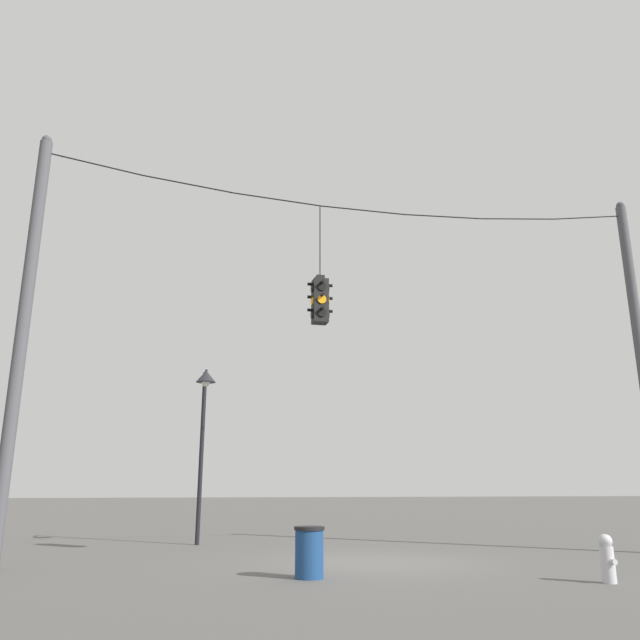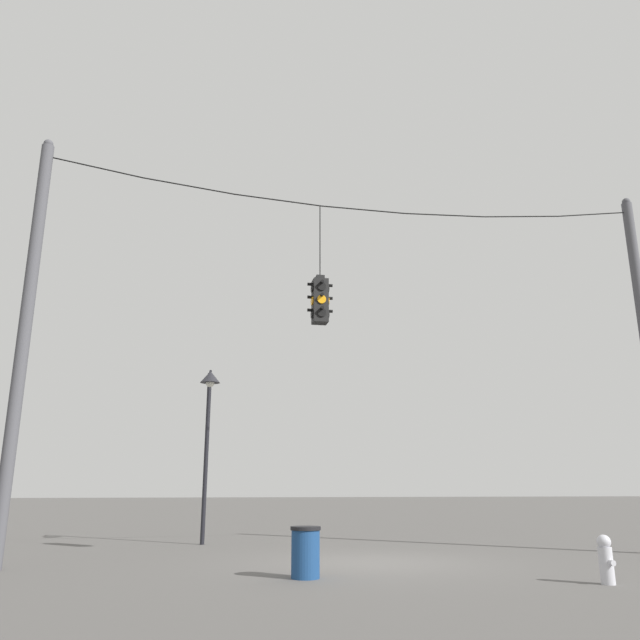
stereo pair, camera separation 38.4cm
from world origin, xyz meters
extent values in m
plane|color=#565451|center=(0.00, 0.00, 0.00)|extent=(200.00, 200.00, 0.00)
cylinder|color=#4C4C51|center=(-7.27, 0.19, 4.41)|extent=(0.26, 0.26, 8.83)
sphere|color=#4C4C51|center=(-7.27, 0.19, 8.88)|extent=(0.21, 0.21, 0.21)
sphere|color=#4C4C51|center=(7.27, 0.19, 8.88)|extent=(0.21, 0.21, 0.21)
cylinder|color=black|center=(-6.23, 0.19, 8.43)|extent=(2.08, 0.03, 0.33)
cylinder|color=black|center=(-4.15, 0.19, 8.17)|extent=(2.08, 0.03, 0.23)
cylinder|color=black|center=(-2.08, 0.19, 8.02)|extent=(2.08, 0.03, 0.13)
cylinder|color=black|center=(0.00, 0.19, 7.97)|extent=(2.08, 0.03, 0.03)
cylinder|color=black|center=(2.08, 0.19, 8.02)|extent=(2.08, 0.03, 0.13)
cylinder|color=black|center=(4.15, 0.19, 8.17)|extent=(2.08, 0.03, 0.23)
cylinder|color=black|center=(6.23, 0.19, 8.43)|extent=(2.08, 0.03, 0.33)
cube|color=black|center=(-1.09, 0.19, 5.59)|extent=(0.34, 0.34, 1.03)
cube|color=black|center=(-1.09, 0.19, 6.15)|extent=(0.19, 0.19, 0.10)
cylinder|color=black|center=(-1.09, 0.19, 7.09)|extent=(0.02, 0.02, 1.77)
cylinder|color=black|center=(-1.09, 0.01, 5.90)|extent=(0.20, 0.03, 0.20)
cylinder|color=black|center=(-1.09, -0.04, 5.99)|extent=(0.07, 0.12, 0.07)
cylinder|color=orange|center=(-1.09, 0.01, 5.59)|extent=(0.20, 0.03, 0.20)
cylinder|color=black|center=(-1.09, -0.04, 5.68)|extent=(0.07, 0.12, 0.07)
cylinder|color=black|center=(-1.09, 0.01, 5.28)|extent=(0.20, 0.03, 0.20)
cylinder|color=black|center=(-1.09, -0.04, 5.37)|extent=(0.07, 0.12, 0.07)
cylinder|color=black|center=(-1.09, 0.38, 5.90)|extent=(0.20, 0.03, 0.20)
cylinder|color=black|center=(-1.09, 0.42, 5.99)|extent=(0.07, 0.12, 0.07)
cylinder|color=orange|center=(-1.09, 0.38, 5.59)|extent=(0.20, 0.03, 0.20)
cylinder|color=black|center=(-1.09, 0.42, 5.68)|extent=(0.07, 0.12, 0.07)
cylinder|color=black|center=(-1.09, 0.38, 5.28)|extent=(0.20, 0.03, 0.20)
cylinder|color=black|center=(-1.09, 0.42, 5.37)|extent=(0.07, 0.12, 0.07)
cylinder|color=black|center=(-1.28, 0.19, 5.90)|extent=(0.03, 0.20, 0.20)
cylinder|color=black|center=(-1.32, 0.19, 5.99)|extent=(0.12, 0.07, 0.07)
cylinder|color=orange|center=(-1.28, 0.19, 5.59)|extent=(0.03, 0.20, 0.20)
cylinder|color=black|center=(-1.32, 0.19, 5.68)|extent=(0.12, 0.07, 0.07)
cylinder|color=black|center=(-1.28, 0.19, 5.28)|extent=(0.03, 0.20, 0.20)
cylinder|color=black|center=(-1.32, 0.19, 5.37)|extent=(0.12, 0.07, 0.07)
cylinder|color=black|center=(-0.91, 0.19, 5.90)|extent=(0.03, 0.20, 0.20)
cylinder|color=black|center=(-0.86, 0.19, 5.99)|extent=(0.12, 0.07, 0.07)
cylinder|color=orange|center=(-0.91, 0.19, 5.59)|extent=(0.03, 0.20, 0.20)
cylinder|color=black|center=(-0.86, 0.19, 5.68)|extent=(0.12, 0.07, 0.07)
cylinder|color=black|center=(-0.91, 0.19, 5.28)|extent=(0.03, 0.20, 0.20)
cylinder|color=black|center=(-0.86, 0.19, 5.37)|extent=(0.12, 0.07, 0.07)
cylinder|color=black|center=(-3.38, 5.10, 2.36)|extent=(0.12, 0.12, 4.73)
cylinder|color=black|center=(-3.38, 4.79, 4.68)|extent=(0.07, 0.61, 0.07)
cone|color=#232328|center=(-3.38, 4.49, 4.51)|extent=(0.55, 0.55, 0.33)
sphere|color=silver|center=(-3.38, 4.49, 4.34)|extent=(0.25, 0.25, 0.25)
cylinder|color=silver|center=(2.80, -3.62, 0.28)|extent=(0.22, 0.22, 0.56)
sphere|color=silver|center=(2.80, -3.62, 0.64)|extent=(0.22, 0.22, 0.22)
cylinder|color=silver|center=(2.80, -3.76, 0.34)|extent=(0.09, 0.10, 0.09)
cylinder|color=navy|center=(-1.79, -2.00, 0.39)|extent=(0.49, 0.49, 0.78)
cylinder|color=black|center=(-1.79, -2.00, 0.81)|extent=(0.52, 0.52, 0.06)
camera|label=1|loc=(-4.18, -13.04, 1.47)|focal=35.00mm
camera|label=2|loc=(-3.80, -13.13, 1.47)|focal=35.00mm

